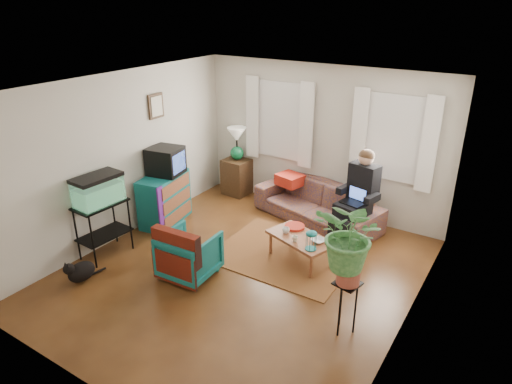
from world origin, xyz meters
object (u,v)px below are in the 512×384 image
Objects in this scene: side_table at (237,176)px; plant_stand at (345,307)px; dresser at (165,199)px; armchair at (189,252)px; coffee_table at (300,249)px; aquarium_stand at (104,229)px; sofa at (317,198)px.

side_table is 4.29m from plant_stand.
side_table is 1.05× the size of plant_stand.
armchair is (1.42, -1.04, -0.07)m from dresser.
coffee_table is at bearing 136.25° from plant_stand.
side_table reaches higher than plant_stand.
armchair is (1.08, -2.73, 0.01)m from side_table.
aquarium_stand is at bearing -100.95° from dresser.
coffee_table is at bearing -60.55° from sofa.
coffee_table is (2.56, 1.39, -0.22)m from aquarium_stand.
dresser is at bearing -101.36° from side_table.
sofa reaches higher than side_table.
plant_stand is (3.69, -0.99, -0.10)m from dresser.
plant_stand is at bearing -25.14° from coffee_table.
dresser is at bearing -132.72° from sofa.
side_table is 0.83× the size of aquarium_stand.
plant_stand is at bearing -25.51° from dresser.
sofa is 1.39m from coffee_table.
sofa is 2.84m from plant_stand.
plant_stand is at bearing 8.20° from aquarium_stand.
side_table is 1.73m from dresser.
aquarium_stand is (-2.20, -2.72, -0.02)m from sofa.
plant_stand reaches higher than coffee_table.
coffee_table is 1.45× the size of plant_stand.
plant_stand is at bearing -43.96° from sofa.
sofa is 2.30× the size of coffee_table.
aquarium_stand is at bearing -96.69° from side_table.
armchair reaches higher than coffee_table.
dresser is 1.76m from armchair.
aquarium_stand is 2.92m from coffee_table.
dresser is 1.33× the size of armchair.
dresser is at bearing 93.07° from aquarium_stand.
sofa is 2.65× the size of aquarium_stand.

